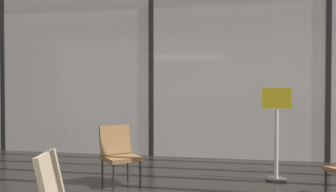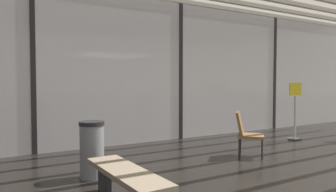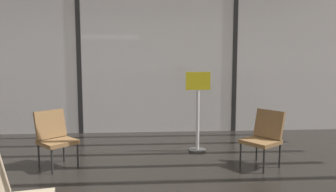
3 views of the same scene
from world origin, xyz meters
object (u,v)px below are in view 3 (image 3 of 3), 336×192
lounge_chair_4 (55,135)px  info_sign (198,114)px  parked_airplane (56,43)px  lounge_chair_1 (264,135)px

lounge_chair_4 → info_sign: (2.34, 0.68, 0.18)m
parked_airplane → lounge_chair_4: parked_airplane is taller
info_sign → lounge_chair_1: bearing=-44.3°
parked_airplane → info_sign: (4.00, -5.71, -1.54)m
parked_airplane → lounge_chair_4: size_ratio=14.80×
lounge_chair_4 → parked_airplane: bearing=61.6°
parked_airplane → lounge_chair_4: 6.82m
parked_airplane → lounge_chair_1: 8.39m
lounge_chair_1 → lounge_chair_4: size_ratio=1.00×
lounge_chair_1 → info_sign: (-0.90, 0.88, 0.18)m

